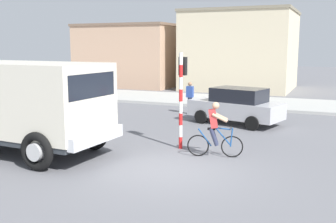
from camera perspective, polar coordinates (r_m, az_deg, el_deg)
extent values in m
plane|color=slate|center=(11.29, 0.80, -8.33)|extent=(120.00, 120.00, 0.00)
cube|color=#ADADA8|center=(24.22, 13.16, 1.14)|extent=(80.00, 5.00, 0.16)
cube|color=silver|center=(13.46, -19.47, 1.86)|extent=(5.33, 2.78, 2.20)
cube|color=#2D3338|center=(13.65, -19.20, -3.06)|extent=(5.22, 2.72, 0.16)
cube|color=silver|center=(11.87, -10.01, -3.59)|extent=(0.37, 2.38, 0.36)
cube|color=black|center=(11.72, -10.81, 3.63)|extent=(0.24, 2.13, 0.70)
torus|color=black|center=(13.56, -10.52, -3.07)|extent=(1.11, 0.30, 1.10)
cylinder|color=beige|center=(13.56, -10.52, -3.07)|extent=(0.51, 0.33, 0.50)
torus|color=black|center=(11.67, -18.05, -5.40)|extent=(1.11, 0.30, 1.10)
cylinder|color=beige|center=(11.67, -18.05, -5.40)|extent=(0.51, 0.33, 0.50)
torus|color=black|center=(15.67, -20.03, -1.81)|extent=(1.11, 0.30, 1.10)
cylinder|color=beige|center=(15.67, -20.03, -1.81)|extent=(0.51, 0.33, 0.50)
torus|color=black|center=(12.62, 9.05, -4.93)|extent=(0.67, 0.21, 0.68)
torus|color=black|center=(12.65, 4.27, -4.81)|extent=(0.67, 0.21, 0.68)
cylinder|color=#1E4C8C|center=(12.50, 7.52, -2.39)|extent=(0.59, 0.19, 0.09)
cylinder|color=#1E4C8C|center=(12.55, 7.77, -3.49)|extent=(0.50, 0.17, 0.57)
cylinder|color=#1E4C8C|center=(12.58, 5.21, -3.65)|extent=(0.44, 0.15, 0.57)
cylinder|color=#1E4C8C|center=(12.56, 8.97, -3.63)|extent=(0.10, 0.07, 0.59)
cylinder|color=black|center=(12.49, 8.89, -2.22)|extent=(0.16, 0.49, 0.03)
cube|color=black|center=(12.51, 6.15, -2.46)|extent=(0.26, 0.18, 0.06)
cube|color=#D13838|center=(12.45, 6.41, -0.98)|extent=(0.37, 0.38, 0.59)
sphere|color=tan|center=(12.38, 6.77, 0.83)|extent=(0.22, 0.22, 0.22)
cylinder|color=#2D334C|center=(12.65, 6.52, -3.40)|extent=(0.32, 0.19, 0.57)
cylinder|color=tan|center=(12.59, 7.35, -0.65)|extent=(0.50, 0.21, 0.29)
cylinder|color=#2D334C|center=(12.46, 6.49, -3.60)|extent=(0.32, 0.19, 0.57)
cylinder|color=tan|center=(12.27, 7.32, -0.91)|extent=(0.50, 0.21, 0.29)
cylinder|color=red|center=(13.58, 1.79, -4.42)|extent=(0.12, 0.12, 0.40)
cylinder|color=white|center=(13.49, 1.80, -2.77)|extent=(0.12, 0.12, 0.40)
cylinder|color=red|center=(13.41, 1.80, -1.10)|extent=(0.12, 0.12, 0.40)
cylinder|color=white|center=(13.34, 1.81, 0.59)|extent=(0.12, 0.12, 0.40)
cylinder|color=red|center=(13.29, 1.82, 2.30)|extent=(0.12, 0.12, 0.40)
cylinder|color=white|center=(13.24, 1.83, 4.02)|extent=(0.12, 0.12, 0.40)
cylinder|color=red|center=(13.21, 1.84, 5.74)|extent=(0.12, 0.12, 0.40)
cylinder|color=white|center=(13.19, 1.85, 7.48)|extent=(0.12, 0.12, 0.40)
cube|color=black|center=(13.37, 2.12, 6.43)|extent=(0.24, 0.20, 0.60)
sphere|color=orange|center=(13.48, 2.31, 6.45)|extent=(0.14, 0.14, 0.14)
cube|color=#B7B7BC|center=(17.97, 9.51, 0.31)|extent=(4.30, 2.67, 0.70)
cube|color=black|center=(17.81, 9.99, 2.33)|extent=(2.50, 1.96, 0.60)
cylinder|color=black|center=(17.93, 4.70, -0.74)|extent=(0.63, 0.33, 0.60)
cylinder|color=black|center=(19.35, 7.47, -0.04)|extent=(0.63, 0.33, 0.60)
cylinder|color=black|center=(16.72, 11.82, -1.64)|extent=(0.63, 0.33, 0.60)
cylinder|color=black|center=(18.24, 14.19, -0.82)|extent=(0.63, 0.33, 0.60)
cylinder|color=#2D334C|center=(20.32, 3.10, 0.83)|extent=(0.22, 0.22, 0.85)
cube|color=#3351A8|center=(20.23, 3.12, 2.80)|extent=(0.34, 0.22, 0.56)
sphere|color=#9E7051|center=(20.19, 3.13, 3.90)|extent=(0.20, 0.20, 0.20)
cube|color=tan|center=(35.68, -4.68, 7.78)|extent=(8.13, 7.42, 4.96)
cube|color=#775E4C|center=(35.71, -4.74, 11.93)|extent=(8.30, 7.57, 0.20)
cube|color=beige|center=(32.74, 10.26, 8.34)|extent=(8.01, 7.56, 5.88)
cube|color=gray|center=(32.83, 10.42, 13.65)|extent=(8.17, 7.71, 0.20)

